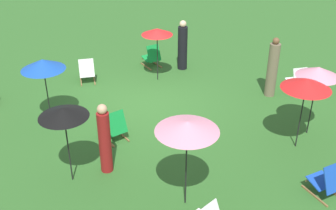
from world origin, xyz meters
TOP-DOWN VIEW (x-y plane):
  - ground_plane at (0.00, 0.00)m, footprint 40.00×40.00m
  - deckchair_0 at (-4.46, 1.58)m, footprint 0.66×0.86m
  - deckchair_3 at (-1.34, -2.43)m, footprint 0.52×0.78m
  - deckchair_4 at (1.65, 1.35)m, footprint 0.56×0.81m
  - deckchair_5 at (-1.44, 5.54)m, footprint 0.50×0.77m
  - deckchair_7 at (1.12, -2.33)m, footprint 0.67×0.86m
  - umbrella_0 at (1.30, 4.31)m, footprint 1.25×1.25m
  - umbrella_1 at (2.88, -0.33)m, footprint 1.16×1.16m
  - umbrella_2 at (-2.24, 3.87)m, footprint 1.19×1.19m
  - umbrella_3 at (-1.00, -1.33)m, footprint 1.02×1.02m
  - umbrella_4 at (-2.95, 3.55)m, footprint 1.08×1.08m
  - umbrella_5 at (3.14, 2.42)m, footprint 1.06×1.06m
  - person_0 at (2.32, 2.47)m, footprint 0.39×0.39m
  - person_1 at (-3.54, 1.36)m, footprint 0.37×0.37m
  - person_2 at (-2.20, -1.74)m, footprint 0.34×0.34m

SIDE VIEW (x-z plane):
  - ground_plane at x=0.00m, z-range 0.00..0.00m
  - deckchair_0 at x=-4.46m, z-range -0.05..0.79m
  - deckchair_3 at x=-1.34m, z-range -0.05..0.79m
  - deckchair_4 at x=1.65m, z-range -0.05..0.79m
  - deckchair_5 at x=-1.44m, z-range -0.05..0.79m
  - deckchair_7 at x=1.12m, z-range -0.05..0.79m
  - person_2 at x=-2.20m, z-range -0.05..1.71m
  - person_0 at x=2.32m, z-range -0.03..1.71m
  - person_1 at x=-3.54m, z-range -0.05..1.83m
  - umbrella_3 at x=-1.00m, z-range 0.79..2.58m
  - umbrella_1 at x=2.88m, z-range 0.79..2.67m
  - umbrella_5 at x=3.14m, z-range 0.82..2.67m
  - umbrella_2 at x=-2.24m, z-range 0.81..2.71m
  - umbrella_4 at x=-2.95m, z-range 0.82..2.73m
  - umbrella_0 at x=1.30m, z-range 0.88..2.87m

